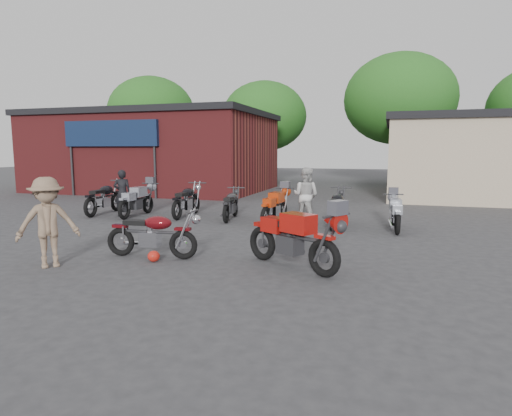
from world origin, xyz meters
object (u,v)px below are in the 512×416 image
(person_dark, at_px, (122,193))
(row_bike_1, at_px, (137,199))
(helmet, at_px, (154,256))
(row_bike_3, at_px, (231,203))
(row_bike_0, at_px, (104,196))
(row_bike_2, at_px, (187,199))
(row_bike_4, at_px, (275,205))
(row_bike_5, at_px, (337,206))
(row_bike_6, at_px, (395,212))
(sportbike, at_px, (293,235))
(person_light, at_px, (306,195))
(person_tan, at_px, (48,222))
(vintage_motorcycle, at_px, (153,231))

(person_dark, relative_size, row_bike_1, 0.78)
(helmet, height_order, row_bike_3, row_bike_3)
(row_bike_0, relative_size, row_bike_2, 1.03)
(helmet, height_order, row_bike_2, row_bike_2)
(row_bike_2, xyz_separation_m, row_bike_3, (1.64, -0.15, -0.06))
(row_bike_4, xyz_separation_m, row_bike_5, (1.86, 0.03, 0.04))
(person_dark, relative_size, row_bike_4, 0.81)
(helmet, relative_size, row_bike_2, 0.12)
(row_bike_6, bearing_deg, row_bike_4, 83.55)
(person_dark, distance_m, row_bike_0, 0.99)
(row_bike_2, bearing_deg, row_bike_6, -97.71)
(sportbike, xyz_separation_m, person_light, (-0.74, 5.17, 0.21))
(row_bike_0, relative_size, row_bike_3, 1.16)
(row_bike_3, relative_size, row_bike_4, 0.95)
(person_tan, height_order, row_bike_6, person_tan)
(row_bike_1, xyz_separation_m, row_bike_6, (8.32, -0.12, -0.06))
(sportbike, relative_size, row_bike_6, 1.22)
(helmet, relative_size, row_bike_0, 0.11)
(person_tan, height_order, row_bike_2, person_tan)
(row_bike_3, bearing_deg, vintage_motorcycle, 173.90)
(row_bike_1, relative_size, row_bike_5, 0.98)
(row_bike_0, bearing_deg, person_tan, -155.31)
(row_bike_3, bearing_deg, person_light, -95.83)
(sportbike, distance_m, person_dark, 8.26)
(vintage_motorcycle, height_order, row_bike_6, vintage_motorcycle)
(person_dark, bearing_deg, person_light, 160.80)
(vintage_motorcycle, bearing_deg, person_light, 62.11)
(row_bike_5, relative_size, row_bike_6, 1.15)
(sportbike, xyz_separation_m, row_bike_3, (-3.15, 5.06, -0.10))
(person_light, relative_size, row_bike_4, 0.87)
(row_bike_6, bearing_deg, person_light, 74.46)
(vintage_motorcycle, bearing_deg, person_tan, -146.57)
(person_light, xyz_separation_m, row_bike_6, (2.62, -0.50, -0.33))
(vintage_motorcycle, relative_size, person_tan, 1.12)
(person_tan, relative_size, row_bike_1, 0.85)
(person_tan, bearing_deg, vintage_motorcycle, -8.21)
(row_bike_5, bearing_deg, row_bike_2, 86.73)
(vintage_motorcycle, relative_size, row_bike_1, 0.95)
(person_light, relative_size, row_bike_2, 0.82)
(helmet, xyz_separation_m, row_bike_0, (-5.03, 5.23, 0.51))
(row_bike_2, distance_m, row_bike_5, 5.05)
(vintage_motorcycle, height_order, helmet, vintage_motorcycle)
(row_bike_3, xyz_separation_m, row_bike_4, (1.54, -0.28, 0.03))
(sportbike, height_order, row_bike_3, sportbike)
(person_light, relative_size, row_bike_3, 0.91)
(row_bike_1, height_order, row_bike_4, row_bike_1)
(person_tan, distance_m, row_bike_4, 6.69)
(helmet, height_order, row_bike_5, row_bike_5)
(person_light, height_order, row_bike_2, person_light)
(helmet, relative_size, row_bike_6, 0.14)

